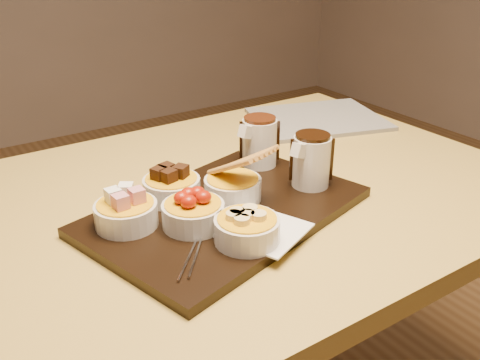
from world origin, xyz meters
TOP-DOWN VIEW (x-y plane):
  - dining_table at (0.00, 0.00)m, footprint 1.20×0.80m
  - serving_board at (-0.03, -0.08)m, footprint 0.52×0.41m
  - napkin at (-0.03, -0.18)m, footprint 0.16×0.16m
  - bowl_marshmallows at (-0.20, -0.04)m, footprint 0.10×0.10m
  - bowl_cake at (-0.09, -0.00)m, footprint 0.10×0.10m
  - bowl_strawberries at (-0.11, -0.10)m, footprint 0.10×0.10m
  - bowl_biscotti at (-0.01, -0.06)m, footprint 0.10×0.10m
  - bowl_bananas at (-0.07, -0.19)m, footprint 0.10×0.10m
  - pitcher_dark_chocolate at (0.14, -0.09)m, footprint 0.08×0.08m
  - pitcher_milk_chocolate at (0.12, 0.03)m, footprint 0.08×0.08m
  - fondue_skewers at (-0.11, -0.13)m, footprint 0.21×0.20m
  - newspaper at (0.43, 0.21)m, footprint 0.38×0.33m

SIDE VIEW (x-z plane):
  - dining_table at x=0.00m, z-range 0.28..1.03m
  - newspaper at x=0.43m, z-range 0.75..0.76m
  - serving_board at x=-0.03m, z-range 0.75..0.77m
  - napkin at x=-0.03m, z-range 0.77..0.77m
  - fondue_skewers at x=-0.11m, z-range 0.77..0.78m
  - bowl_marshmallows at x=-0.20m, z-range 0.77..0.81m
  - bowl_cake at x=-0.09m, z-range 0.77..0.81m
  - bowl_strawberries at x=-0.11m, z-range 0.77..0.81m
  - bowl_biscotti at x=-0.01m, z-range 0.77..0.81m
  - bowl_bananas at x=-0.07m, z-range 0.77..0.81m
  - pitcher_dark_chocolate at x=0.14m, z-range 0.77..0.86m
  - pitcher_milk_chocolate at x=0.12m, z-range 0.77..0.86m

